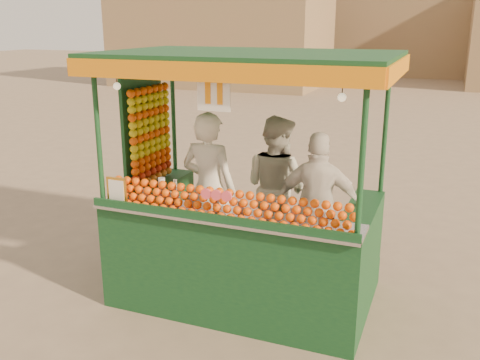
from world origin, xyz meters
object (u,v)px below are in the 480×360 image
at_px(juice_cart, 236,225).
at_px(vendor_middle, 276,187).
at_px(vendor_right, 318,206).
at_px(vendor_left, 209,189).

height_order(juice_cart, vendor_middle, juice_cart).
bearing_deg(vendor_right, vendor_left, -1.89).
bearing_deg(juice_cart, vendor_right, 18.86).
bearing_deg(vendor_right, juice_cart, 11.52).
height_order(vendor_left, vendor_right, vendor_left).
height_order(vendor_middle, vendor_right, vendor_middle).
height_order(juice_cart, vendor_left, juice_cart).
relative_size(juice_cart, vendor_left, 1.70).
distance_m(vendor_middle, vendor_right, 0.71).
relative_size(vendor_left, vendor_right, 1.10).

